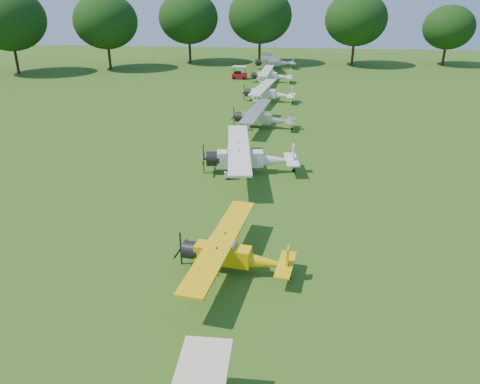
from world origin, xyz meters
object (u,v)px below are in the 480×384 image
object	(u,v)px
aircraft_7	(273,61)
aircraft_4	(261,117)
aircraft_5	(267,92)
aircraft_6	(270,75)
aircraft_3	(247,156)
aircraft_2	(231,253)
golf_cart	(239,75)

from	to	relation	value
aircraft_7	aircraft_4	bearing A→B (deg)	-99.47
aircraft_4	aircraft_5	world-z (taller)	aircraft_5
aircraft_4	aircraft_5	distance (m)	11.44
aircraft_6	aircraft_7	distance (m)	11.95
aircraft_3	aircraft_6	world-z (taller)	aircraft_3
aircraft_3	aircraft_4	distance (m)	12.27
aircraft_2	aircraft_3	bearing A→B (deg)	100.25
aircraft_5	aircraft_7	size ratio (longest dim) A/B	0.92
aircraft_2	aircraft_6	bearing A→B (deg)	98.84
aircraft_2	aircraft_4	bearing A→B (deg)	98.69
aircraft_6	aircraft_3	bearing A→B (deg)	-86.67
aircraft_5	aircraft_7	world-z (taller)	aircraft_7
aircraft_2	golf_cart	world-z (taller)	golf_cart
aircraft_5	aircraft_6	size ratio (longest dim) A/B	1.04
aircraft_5	golf_cart	world-z (taller)	aircraft_5
aircraft_4	aircraft_2	bearing A→B (deg)	-82.64
aircraft_4	aircraft_3	bearing A→B (deg)	-84.36
aircraft_2	aircraft_6	distance (m)	49.44
aircraft_6	aircraft_7	xyz separation A→B (m)	(0.12, 11.94, 0.15)
aircraft_2	golf_cart	xyz separation A→B (m)	(-4.75, 51.83, -0.44)
golf_cart	aircraft_6	bearing A→B (deg)	-23.07
aircraft_2	aircraft_4	world-z (taller)	aircraft_4
aircraft_3	golf_cart	bearing A→B (deg)	89.93
aircraft_5	aircraft_6	distance (m)	12.23
aircraft_3	golf_cart	distance (m)	38.59
aircraft_2	aircraft_5	bearing A→B (deg)	98.60
aircraft_6	aircraft_4	bearing A→B (deg)	-85.97
aircraft_2	aircraft_5	distance (m)	37.20
aircraft_4	aircraft_7	size ratio (longest dim) A/B	0.90
golf_cart	aircraft_4	bearing A→B (deg)	-75.83
aircraft_3	aircraft_4	xyz separation A→B (m)	(0.40, 12.26, -0.19)
aircraft_2	aircraft_5	xyz separation A→B (m)	(0.15, 37.20, 0.09)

